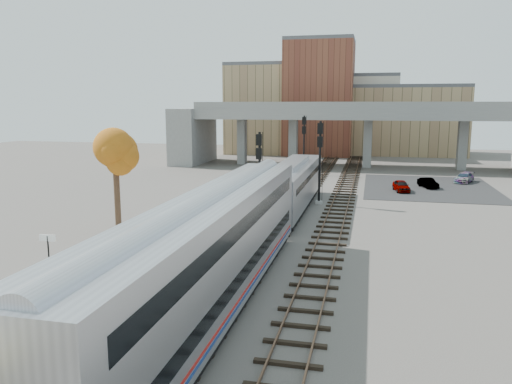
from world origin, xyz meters
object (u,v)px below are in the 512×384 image
at_px(signal_mast_near, 259,176).
at_px(car_a, 401,186).
at_px(coach, 213,252).
at_px(car_c, 464,178).
at_px(signal_mast_far, 304,145).
at_px(locomotive, 293,184).
at_px(car_b, 428,183).
at_px(signal_mast_mid, 320,162).
at_px(tree, 115,158).

relative_size(signal_mast_near, car_a, 2.03).
distance_m(coach, car_c, 45.83).
relative_size(signal_mast_far, car_c, 1.97).
relative_size(coach, signal_mast_far, 3.24).
distance_m(locomotive, car_b, 19.61).
xyz_separation_m(signal_mast_mid, tree, (-13.29, -13.29, 1.47)).
bearing_deg(locomotive, signal_mast_far, 95.29).
height_order(signal_mast_mid, tree, signal_mast_mid).
bearing_deg(locomotive, signal_mast_mid, 56.70).
bearing_deg(car_b, signal_mast_mid, -152.48).
height_order(locomotive, car_c, locomotive).
relative_size(coach, car_c, 6.40).
height_order(coach, signal_mast_far, signal_mast_far).
relative_size(locomotive, signal_mast_near, 2.72).
bearing_deg(signal_mast_near, locomotive, 62.21).
height_order(signal_mast_far, car_a, signal_mast_far).
height_order(tree, car_a, tree).
distance_m(locomotive, car_c, 26.37).
bearing_deg(car_a, signal_mast_mid, -141.47).
xyz_separation_m(tree, car_b, (24.13, 24.96, -4.80)).
distance_m(locomotive, signal_mast_far, 22.84).
xyz_separation_m(coach, car_c, (17.42, 42.34, -2.19)).
relative_size(signal_mast_near, signal_mast_mid, 0.91).
bearing_deg(car_c, signal_mast_far, -165.14).
xyz_separation_m(tree, car_a, (21.12, 21.97, -4.75)).
bearing_deg(signal_mast_near, signal_mast_far, 90.00).
distance_m(signal_mast_mid, car_a, 12.15).
xyz_separation_m(car_a, car_c, (7.59, 8.01, -0.02)).
distance_m(signal_mast_near, car_b, 24.11).
bearing_deg(car_c, locomotive, -107.97).
bearing_deg(signal_mast_near, coach, -83.57).
bearing_deg(signal_mast_far, signal_mast_near, -90.00).
distance_m(tree, car_c, 41.78).
bearing_deg(signal_mast_far, tree, -105.60).
relative_size(signal_mast_near, car_b, 2.14).
relative_size(signal_mast_mid, tree, 1.06).
distance_m(tree, car_b, 35.05).
relative_size(tree, car_a, 2.10).
bearing_deg(coach, signal_mast_near, 96.43).
height_order(signal_mast_near, car_b, signal_mast_near).
xyz_separation_m(signal_mast_near, car_b, (14.94, 18.71, -2.89)).
xyz_separation_m(signal_mast_mid, car_b, (10.84, 11.68, -3.33)).
height_order(signal_mast_mid, car_b, signal_mast_mid).
bearing_deg(signal_mast_mid, coach, -94.46).
relative_size(signal_mast_far, car_b, 2.35).
distance_m(coach, signal_mast_near, 18.75).
height_order(coach, signal_mast_near, signal_mast_near).
xyz_separation_m(signal_mast_mid, signal_mast_far, (-4.10, 19.64, 0.03)).
xyz_separation_m(coach, signal_mast_far, (-2.10, 45.29, 1.14)).
bearing_deg(signal_mast_near, car_a, 52.79).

